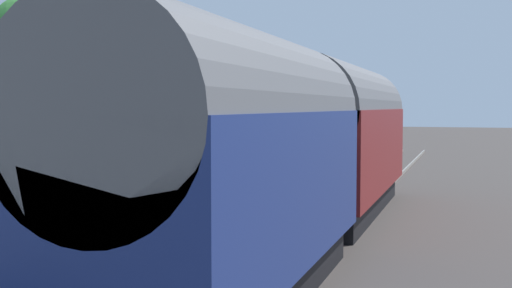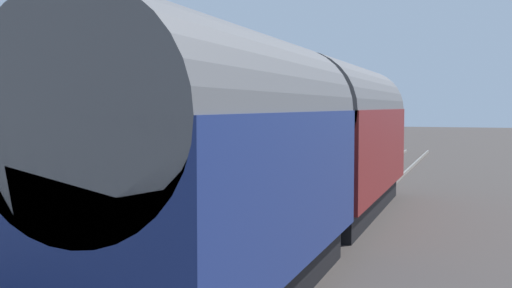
% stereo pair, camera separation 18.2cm
% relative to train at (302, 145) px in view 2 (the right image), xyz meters
% --- Properties ---
extents(ground_plane, '(160.00, 160.00, 0.00)m').
position_rel_train_xyz_m(ground_plane, '(3.60, 0.90, -2.21)').
color(ground_plane, '#383330').
extents(platform, '(32.00, 6.32, 0.98)m').
position_rel_train_xyz_m(platform, '(3.60, 5.06, -1.73)').
color(platform, gray).
rests_on(platform, ground).
extents(platform_edge_coping, '(32.00, 0.36, 0.02)m').
position_rel_train_xyz_m(platform_edge_coping, '(3.60, 2.08, -1.23)').
color(platform_edge_coping, beige).
rests_on(platform_edge_coping, platform).
extents(rail_near, '(52.00, 0.08, 0.14)m').
position_rel_train_xyz_m(rail_near, '(3.60, -0.72, -2.14)').
color(rail_near, gray).
rests_on(rail_near, ground).
extents(rail_far, '(52.00, 0.08, 0.14)m').
position_rel_train_xyz_m(rail_far, '(3.60, 0.72, -2.14)').
color(rail_far, gray).
rests_on(rail_far, ground).
extents(train, '(17.15, 2.73, 4.32)m').
position_rel_train_xyz_m(train, '(0.00, 0.00, 0.00)').
color(train, black).
rests_on(train, ground).
extents(station_building, '(6.73, 4.39, 5.74)m').
position_rel_train_xyz_m(station_building, '(3.17, 6.38, 0.34)').
color(station_building, white).
rests_on(station_building, platform).
extents(bench_by_lamp, '(1.41, 0.45, 0.88)m').
position_rel_train_xyz_m(bench_by_lamp, '(10.78, 3.84, -0.76)').
color(bench_by_lamp, '#26727F').
rests_on(bench_by_lamp, platform).
extents(bench_mid_platform, '(1.41, 0.47, 0.88)m').
position_rel_train_xyz_m(bench_mid_platform, '(14.43, 3.60, -0.76)').
color(bench_mid_platform, '#26727F').
rests_on(bench_mid_platform, platform).
extents(planter_edge_near, '(0.91, 0.32, 0.58)m').
position_rel_train_xyz_m(planter_edge_near, '(9.45, 2.84, -0.96)').
color(planter_edge_near, teal).
rests_on(planter_edge_near, platform).
extents(planter_bench_left, '(0.86, 0.32, 0.55)m').
position_rel_train_xyz_m(planter_bench_left, '(5.03, 3.38, -0.98)').
color(planter_bench_left, black).
rests_on(planter_bench_left, platform).
extents(planter_bench_right, '(0.95, 0.32, 0.55)m').
position_rel_train_xyz_m(planter_bench_right, '(8.18, 6.61, -0.98)').
color(planter_bench_right, '#9E5138').
rests_on(planter_bench_right, platform).
extents(planter_corner_building, '(0.54, 0.54, 0.84)m').
position_rel_train_xyz_m(planter_corner_building, '(12.22, 3.28, -0.80)').
color(planter_corner_building, '#9E5138').
rests_on(planter_corner_building, platform).
extents(lamp_post_platform, '(0.32, 0.50, 3.96)m').
position_rel_train_xyz_m(lamp_post_platform, '(8.09, 2.62, 1.50)').
color(lamp_post_platform, black).
rests_on(lamp_post_platform, platform).
extents(station_sign_board, '(0.96, 0.06, 1.57)m').
position_rel_train_xyz_m(station_sign_board, '(-2.60, 2.58, -0.05)').
color(station_sign_board, black).
rests_on(station_sign_board, platform).
extents(tree_mid_background, '(3.87, 3.53, 6.41)m').
position_rel_train_xyz_m(tree_mid_background, '(16.24, 14.72, 2.10)').
color(tree_mid_background, '#4C3828').
rests_on(tree_mid_background, ground).
extents(tree_behind_building, '(3.96, 3.61, 7.07)m').
position_rel_train_xyz_m(tree_behind_building, '(4.64, 10.77, 2.87)').
color(tree_behind_building, '#4C3828').
rests_on(tree_behind_building, ground).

